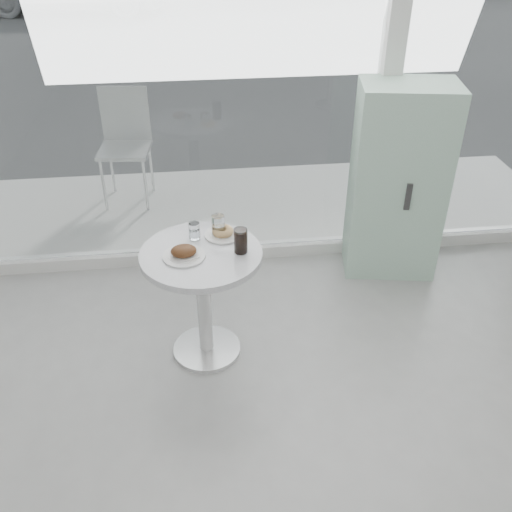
{
  "coord_description": "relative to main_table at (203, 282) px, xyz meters",
  "views": [
    {
      "loc": [
        -0.51,
        -0.9,
        2.58
      ],
      "look_at": [
        -0.2,
        1.7,
        0.85
      ],
      "focal_mm": 40.0,
      "sensor_mm": 36.0,
      "label": 1
    }
  ],
  "objects": [
    {
      "name": "storefront",
      "position": [
        0.57,
        1.1,
        1.16
      ],
      "size": [
        5.0,
        0.14,
        3.0
      ],
      "color": "white",
      "rests_on": "ground"
    },
    {
      "name": "main_table",
      "position": [
        0.0,
        0.0,
        0.0
      ],
      "size": [
        0.72,
        0.72,
        0.77
      ],
      "color": "silver",
      "rests_on": "ground"
    },
    {
      "name": "patio_deck",
      "position": [
        0.5,
        1.9,
        -0.53
      ],
      "size": [
        5.6,
        1.6,
        0.05
      ],
      "primitive_type": "cube",
      "color": "silver",
      "rests_on": "ground"
    },
    {
      "name": "mint_cabinet",
      "position": [
        1.47,
        0.84,
        0.18
      ],
      "size": [
        0.74,
        0.55,
        1.45
      ],
      "rotation": [
        0.0,
        0.0,
        -0.17
      ],
      "color": "#A0CDB3",
      "rests_on": "ground"
    },
    {
      "name": "patio_chair",
      "position": [
        -0.61,
        2.19,
        0.08
      ],
      "size": [
        0.48,
        0.48,
        1.02
      ],
      "rotation": [
        0.0,
        0.0,
        -0.1
      ],
      "color": "silver",
      "rests_on": "patio_deck"
    },
    {
      "name": "plate_fritter",
      "position": [
        -0.09,
        -0.04,
        0.25
      ],
      "size": [
        0.25,
        0.25,
        0.07
      ],
      "color": "silver",
      "rests_on": "main_table"
    },
    {
      "name": "plate_donut",
      "position": [
        0.14,
        0.17,
        0.24
      ],
      "size": [
        0.22,
        0.22,
        0.05
      ],
      "color": "silver",
      "rests_on": "main_table"
    },
    {
      "name": "water_tumbler_a",
      "position": [
        -0.03,
        0.15,
        0.27
      ],
      "size": [
        0.07,
        0.07,
        0.11
      ],
      "color": "white",
      "rests_on": "main_table"
    },
    {
      "name": "water_tumbler_b",
      "position": [
        0.12,
        0.18,
        0.28
      ],
      "size": [
        0.08,
        0.08,
        0.13
      ],
      "color": "white",
      "rests_on": "main_table"
    },
    {
      "name": "cola_glass",
      "position": [
        0.23,
        -0.02,
        0.29
      ],
      "size": [
        0.08,
        0.08,
        0.15
      ],
      "color": "white",
      "rests_on": "main_table"
    }
  ]
}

